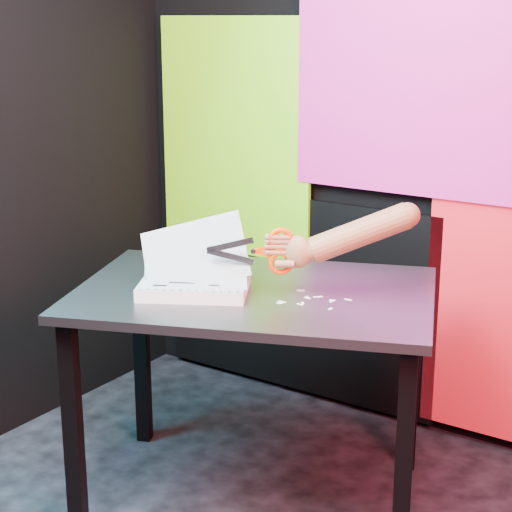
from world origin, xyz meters
The scene contains 7 objects.
room centered at (0.00, 0.00, 1.35)m, with size 3.01×3.01×2.71m.
backdrop centered at (0.06, 1.46, 0.96)m, with size 2.88×0.05×2.08m.
work_table centered at (-0.42, 0.67, 0.65)m, with size 1.34×1.12×0.75m.
printout_stack centered at (-0.56, 0.55, 0.78)m, with size 0.42×0.38×0.26m.
scissors centered at (-0.33, 0.66, 0.89)m, with size 0.24×0.15×0.15m.
hand_forearm centered at (-0.14, 0.78, 0.95)m, with size 0.41×0.27×0.21m.
paper_clippings centered at (-0.21, 0.69, 0.75)m, with size 0.20×0.16×0.00m.
Camera 1 is at (1.04, -1.50, 1.60)m, focal length 60.00 mm.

